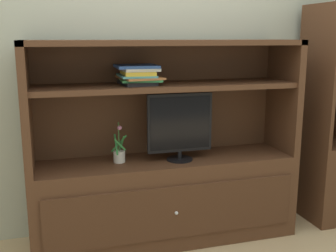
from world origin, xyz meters
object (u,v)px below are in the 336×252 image
(potted_plant, at_px, (119,154))
(magazine_stack, at_px, (138,75))
(media_console, at_px, (166,178))
(tv_monitor, at_px, (180,126))
(bookshelf_tall, at_px, (329,148))
(upright_book_row, at_px, (332,66))

(potted_plant, distance_m, magazine_stack, 0.56)
(media_console, height_order, tv_monitor, media_console)
(media_console, height_order, bookshelf_tall, bookshelf_tall)
(potted_plant, distance_m, bookshelf_tall, 1.70)
(tv_monitor, relative_size, magazine_stack, 1.40)
(tv_monitor, distance_m, upright_book_row, 1.30)
(tv_monitor, height_order, upright_book_row, upright_book_row)
(bookshelf_tall, relative_size, upright_book_row, 6.57)
(media_console, bearing_deg, tv_monitor, -35.21)
(potted_plant, bearing_deg, magazine_stack, -4.75)
(media_console, xyz_separation_m, tv_monitor, (0.08, -0.06, 0.39))
(magazine_stack, distance_m, bookshelf_tall, 1.69)
(magazine_stack, relative_size, bookshelf_tall, 0.20)
(media_console, distance_m, tv_monitor, 0.41)
(tv_monitor, height_order, magazine_stack, magazine_stack)
(magazine_stack, distance_m, upright_book_row, 1.52)
(magazine_stack, bearing_deg, potted_plant, 175.25)
(media_console, relative_size, upright_book_row, 7.27)
(potted_plant, xyz_separation_m, magazine_stack, (0.14, -0.01, 0.55))
(magazine_stack, height_order, upright_book_row, upright_book_row)
(bookshelf_tall, xyz_separation_m, upright_book_row, (-0.04, -0.01, 0.66))
(potted_plant, xyz_separation_m, upright_book_row, (1.66, -0.02, 0.58))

